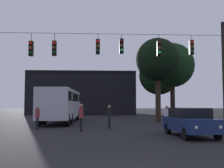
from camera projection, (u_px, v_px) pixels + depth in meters
ground_plane at (105, 120)px, 30.24m from camera, size 168.00×168.00×0.00m
overhead_signal_span at (110, 65)px, 17.83m from camera, size 15.27×0.44×7.15m
city_bus at (62, 103)px, 25.79m from camera, size 2.74×11.05×3.00m
car_near_right at (190, 122)px, 14.80m from camera, size 2.02×4.41×1.52m
pedestrian_crossing_left at (109, 115)px, 19.46m from camera, size 0.24×0.36×1.65m
pedestrian_crossing_center at (81, 116)px, 17.27m from camera, size 0.29×0.39×1.74m
pedestrian_crossing_right at (37, 116)px, 19.02m from camera, size 0.25×0.37×1.60m
pedestrian_near_bus at (167, 116)px, 18.52m from camera, size 0.33×0.41×1.62m
corner_building at (83, 94)px, 48.69m from camera, size 17.18×11.51×6.96m
tree_left_silhouette at (172, 66)px, 32.11m from camera, size 5.11×5.11×8.76m
tree_behind_building at (159, 75)px, 43.55m from camera, size 6.17×6.17×9.36m
tree_right_far at (158, 60)px, 26.92m from camera, size 4.20×4.20×8.12m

